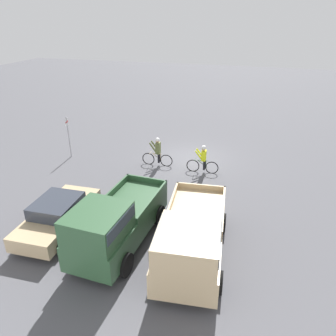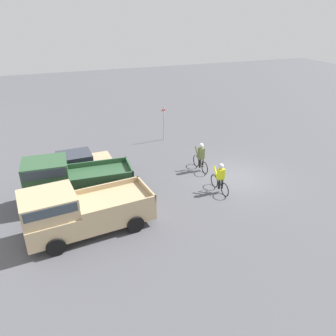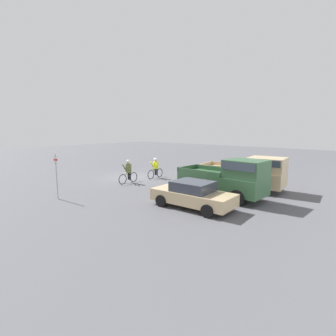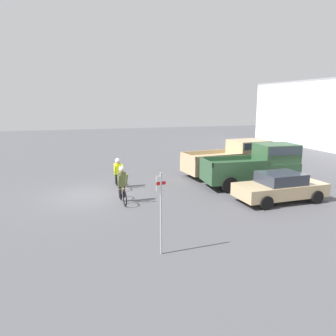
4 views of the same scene
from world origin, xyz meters
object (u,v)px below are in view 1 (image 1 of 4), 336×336
at_px(cyclist_1, 203,159).
at_px(fire_lane_sign, 68,133).
at_px(pickup_truck_0, 191,238).
at_px(cyclist_0, 158,152).
at_px(pickup_truck_1, 114,223).
at_px(sedan_0, 58,215).

distance_m(cyclist_1, fire_lane_sign, 8.31).
height_order(pickup_truck_0, cyclist_0, pickup_truck_0).
bearing_deg(pickup_truck_0, fire_lane_sign, -38.31).
bearing_deg(pickup_truck_1, sedan_0, -10.73).
bearing_deg(cyclist_1, cyclist_0, -4.25).
xyz_separation_m(pickup_truck_0, cyclist_1, (0.99, -7.41, -0.30)).
height_order(pickup_truck_0, cyclist_1, pickup_truck_0).
bearing_deg(fire_lane_sign, pickup_truck_1, 131.04).
distance_m(pickup_truck_1, cyclist_0, 7.68).
distance_m(pickup_truck_0, cyclist_0, 8.47).
xyz_separation_m(pickup_truck_1, cyclist_0, (0.82, -7.63, -0.33)).
height_order(pickup_truck_0, sedan_0, pickup_truck_0).
height_order(sedan_0, fire_lane_sign, fire_lane_sign).
bearing_deg(pickup_truck_1, cyclist_1, -104.27).
xyz_separation_m(sedan_0, fire_lane_sign, (3.61, -6.81, 0.86)).
height_order(pickup_truck_1, cyclist_0, pickup_truck_1).
xyz_separation_m(pickup_truck_0, sedan_0, (5.65, -0.51, -0.43)).
distance_m(pickup_truck_0, pickup_truck_1, 2.88).
bearing_deg(pickup_truck_1, fire_lane_sign, -48.96).
distance_m(cyclist_0, fire_lane_sign, 5.62).
bearing_deg(sedan_0, pickup_truck_0, 174.86).
bearing_deg(sedan_0, cyclist_1, -124.02).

